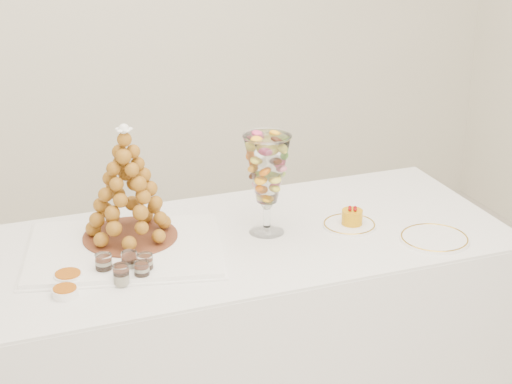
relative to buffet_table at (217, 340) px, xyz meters
name	(u,v)px	position (x,y,z in m)	size (l,w,h in m)	color
buffet_table	(217,340)	(0.00, 0.00, 0.00)	(2.15, 0.89, 0.81)	white
lace_tray	(124,249)	(-0.32, 0.04, 0.42)	(0.65, 0.49, 0.02)	white
macaron_vase	(267,170)	(0.20, 0.01, 0.64)	(0.17, 0.17, 0.37)	white
cake_plate	(349,225)	(0.51, -0.05, 0.41)	(0.20, 0.20, 0.01)	white
spare_plate	(434,239)	(0.73, -0.27, 0.41)	(0.25, 0.25, 0.01)	white
verrine_a	(104,265)	(-0.42, -0.10, 0.44)	(0.06, 0.06, 0.07)	white
verrine_b	(129,262)	(-0.34, -0.11, 0.44)	(0.05, 0.05, 0.07)	white
verrine_c	(145,264)	(-0.29, -0.15, 0.44)	(0.05, 0.05, 0.07)	white
verrine_d	(121,275)	(-0.38, -0.19, 0.44)	(0.05, 0.05, 0.07)	white
verrine_e	(142,271)	(-0.32, -0.19, 0.44)	(0.05, 0.05, 0.07)	white
ramekin_back	(68,278)	(-0.54, -0.11, 0.42)	(0.09, 0.09, 0.03)	white
ramekin_front	(65,292)	(-0.57, -0.20, 0.42)	(0.08, 0.08, 0.03)	white
croquembouche	(127,184)	(-0.28, 0.11, 0.63)	(0.34, 0.34, 0.42)	brown
mousse_cake	(352,217)	(0.52, -0.06, 0.44)	(0.08, 0.08, 0.07)	orange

